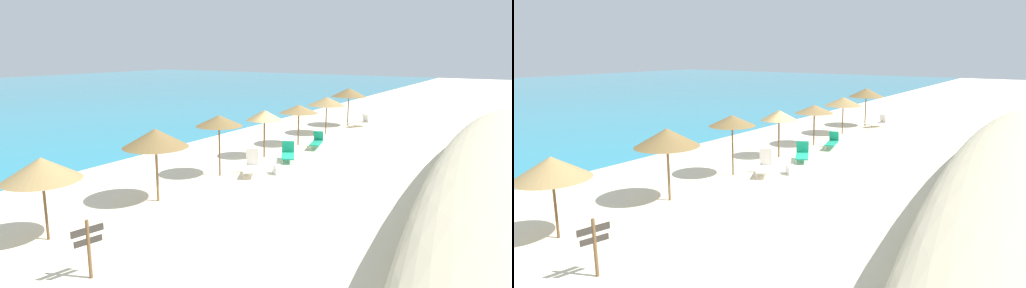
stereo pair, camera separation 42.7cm
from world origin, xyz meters
TOP-DOWN VIEW (x-y plane):
  - ground_plane at (0.00, 0.00)m, footprint 160.00×160.00m
  - beach_umbrella_0 at (-12.49, 1.34)m, footprint 2.29×2.29m
  - beach_umbrella_1 at (-8.13, 1.07)m, footprint 2.46×2.46m
  - beach_umbrella_2 at (-4.05, 1.21)m, footprint 2.11×2.11m
  - beach_umbrella_3 at (0.12, 1.37)m, footprint 1.96×1.96m
  - beach_umbrella_4 at (3.93, 1.29)m, footprint 2.31×2.31m
  - beach_umbrella_5 at (8.26, 1.38)m, footprint 2.54×2.54m
  - beach_umbrella_6 at (12.29, 1.35)m, footprint 2.61×2.61m
  - lounge_chair_0 at (3.62, -0.09)m, footprint 1.66×0.95m
  - lounge_chair_1 at (12.25, 0.36)m, footprint 1.64×1.38m
  - lounge_chair_2 at (-3.20, 0.03)m, footprint 1.51×1.14m
  - lounge_chair_3 at (0.07, -0.10)m, footprint 1.64×1.28m
  - wooden_signpost at (-13.29, -1.72)m, footprint 0.83×0.19m
  - cooler_box at (-2.40, -0.91)m, footprint 0.63×0.65m

SIDE VIEW (x-z plane):
  - ground_plane at x=0.00m, z-range 0.00..0.00m
  - cooler_box at x=-2.40m, z-range 0.00..0.40m
  - lounge_chair_1 at x=12.25m, z-range -0.09..0.83m
  - lounge_chair_3 at x=0.07m, z-range -0.10..0.87m
  - lounge_chair_0 at x=3.62m, z-range -0.05..0.90m
  - lounge_chair_2 at x=-3.20m, z-range -0.12..1.08m
  - wooden_signpost at x=-13.29m, z-range 0.16..1.71m
  - beach_umbrella_4 at x=3.93m, z-range 0.97..3.42m
  - beach_umbrella_0 at x=-12.49m, z-range 0.93..3.50m
  - beach_umbrella_5 at x=8.26m, z-range 0.97..3.50m
  - beach_umbrella_3 at x=0.12m, z-range 1.00..3.55m
  - beach_umbrella_1 at x=-8.13m, z-range 1.05..3.85m
  - beach_umbrella_6 at x=12.29m, z-range 1.10..3.96m
  - beach_umbrella_2 at x=-4.05m, z-range 1.14..3.94m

